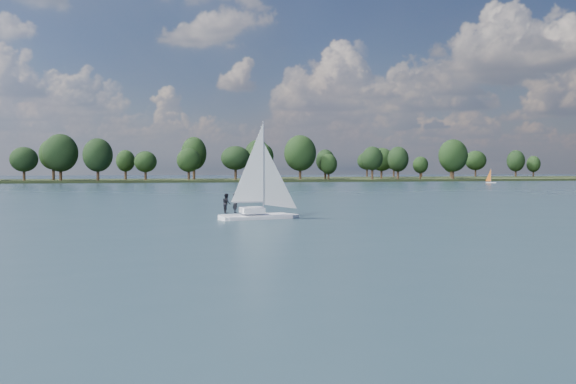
{
  "coord_description": "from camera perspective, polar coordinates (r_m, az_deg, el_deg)",
  "views": [
    {
      "loc": [
        -5.49,
        -16.04,
        4.35
      ],
      "look_at": [
        7.03,
        34.29,
        2.5
      ],
      "focal_mm": 40.0,
      "sensor_mm": 36.0,
      "label": 1
    }
  ],
  "objects": [
    {
      "name": "ground",
      "position": [
        116.25,
        -11.25,
        -0.14
      ],
      "size": [
        700.0,
        700.0,
        0.0
      ],
      "primitive_type": "plane",
      "color": "#233342",
      "rests_on": "ground"
    },
    {
      "name": "far_shore",
      "position": [
        228.15,
        -12.59,
        0.9
      ],
      "size": [
        660.0,
        40.0,
        1.5
      ],
      "primitive_type": "cube",
      "color": "black",
      "rests_on": "ground"
    },
    {
      "name": "far_shore_back",
      "position": [
        321.87,
        16.98,
        1.18
      ],
      "size": [
        220.0,
        30.0,
        1.4
      ],
      "primitive_type": "cube",
      "color": "black",
      "rests_on": "ground"
    },
    {
      "name": "sailboat",
      "position": [
        55.7,
        -2.87,
        0.13
      ],
      "size": [
        7.04,
        3.42,
        8.93
      ],
      "rotation": [
        0.0,
        0.0,
        0.23
      ],
      "color": "white",
      "rests_on": "ground"
    },
    {
      "name": "dinghy_orange",
      "position": [
        211.4,
        17.59,
        1.08
      ],
      "size": [
        3.27,
        2.51,
        4.9
      ],
      "rotation": [
        0.0,
        0.0,
        -0.49
      ],
      "color": "white",
      "rests_on": "ground"
    },
    {
      "name": "treeline",
      "position": [
        225.15,
        -17.17,
        2.94
      ],
      "size": [
        562.03,
        74.18,
        18.8
      ],
      "color": "black",
      "rests_on": "ground"
    }
  ]
}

